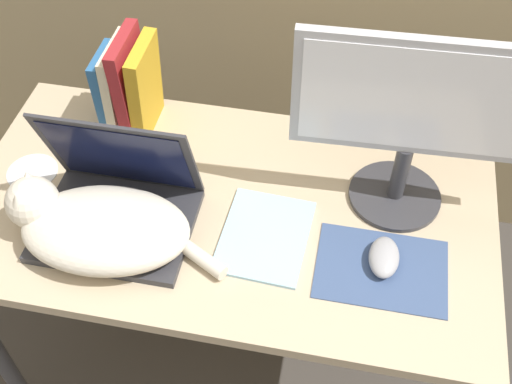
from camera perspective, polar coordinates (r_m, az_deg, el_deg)
The scene contains 9 objects.
desk at distance 1.53m, azimuth -2.42°, elevation -3.41°, with size 1.20×0.66×0.75m.
laptop at distance 1.42m, azimuth -12.22°, elevation -1.04°, with size 0.33×0.26×0.26m.
cat at distance 1.39m, azimuth -14.07°, elevation -2.91°, with size 0.49×0.26×0.14m.
external_monitor at distance 1.33m, azimuth 13.86°, elevation 6.49°, with size 0.50×0.21×0.43m.
mousepad at distance 1.37m, azimuth 11.08°, elevation -6.73°, with size 0.27×0.20×0.00m.
computer_mouse at distance 1.37m, azimuth 11.31°, elevation -5.70°, with size 0.06×0.11×0.04m.
book_row at distance 1.60m, azimuth -11.25°, elevation 9.18°, with size 0.13×0.16×0.26m.
notepad at distance 1.40m, azimuth 0.79°, elevation -3.93°, with size 0.20×0.25×0.01m.
cd_disc at distance 1.61m, azimuth -19.27°, elevation 1.70°, with size 0.12×0.12×0.00m.
Camera 1 is at (0.24, -0.58, 1.87)m, focal length 45.00 mm.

